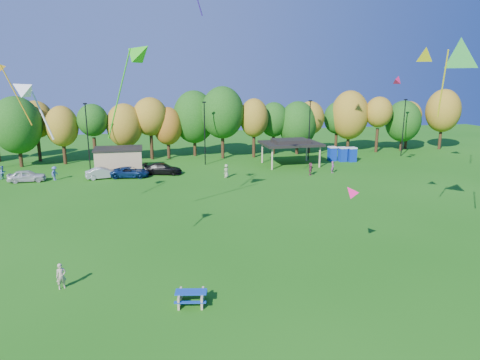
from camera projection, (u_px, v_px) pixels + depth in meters
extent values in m
plane|color=#19600F|center=(273.00, 303.00, 24.09)|extent=(160.00, 160.00, 0.00)
cylinder|color=black|center=(20.00, 155.00, 60.46)|extent=(0.50, 0.50, 3.56)
ellipsoid|color=#144C0F|center=(17.00, 125.00, 59.49)|extent=(6.62, 6.62, 8.00)
cylinder|color=black|center=(39.00, 149.00, 64.63)|extent=(0.50, 0.50, 3.79)
ellipsoid|color=olive|center=(36.00, 119.00, 63.59)|extent=(4.94, 4.94, 5.58)
cylinder|color=black|center=(65.00, 153.00, 62.49)|extent=(0.50, 0.50, 3.34)
ellipsoid|color=olive|center=(62.00, 126.00, 61.58)|extent=(4.61, 4.61, 5.88)
cylinder|color=black|center=(95.00, 150.00, 63.21)|extent=(0.50, 0.50, 3.82)
ellipsoid|color=#144C0F|center=(93.00, 120.00, 62.17)|extent=(4.43, 4.43, 4.73)
cylinder|color=black|center=(126.00, 150.00, 64.85)|extent=(0.50, 0.50, 3.25)
ellipsoid|color=olive|center=(124.00, 125.00, 63.96)|extent=(5.33, 5.33, 6.53)
cylinder|color=black|center=(152.00, 147.00, 66.13)|extent=(0.50, 0.50, 3.96)
ellipsoid|color=olive|center=(150.00, 117.00, 65.06)|extent=(5.31, 5.31, 5.82)
cylinder|color=black|center=(169.00, 149.00, 67.06)|extent=(0.50, 0.50, 3.05)
ellipsoid|color=#995914|center=(168.00, 126.00, 66.23)|extent=(4.54, 4.54, 5.87)
cylinder|color=black|center=(195.00, 144.00, 69.02)|extent=(0.50, 0.50, 3.77)
ellipsoid|color=#144C0F|center=(194.00, 117.00, 68.00)|extent=(6.69, 6.69, 8.35)
cylinder|color=black|center=(223.00, 145.00, 66.99)|extent=(0.50, 0.50, 4.28)
ellipsoid|color=#144C0F|center=(222.00, 113.00, 65.83)|extent=(6.64, 6.64, 8.01)
cylinder|color=black|center=(254.00, 146.00, 67.82)|extent=(0.50, 0.50, 3.76)
ellipsoid|color=olive|center=(254.00, 118.00, 66.79)|extent=(4.49, 4.49, 6.02)
cylinder|color=black|center=(273.00, 144.00, 70.62)|extent=(0.50, 0.50, 3.43)
ellipsoid|color=#144C0F|center=(274.00, 120.00, 69.69)|extent=(4.77, 4.77, 5.63)
cylinder|color=black|center=(297.00, 145.00, 70.69)|extent=(0.50, 0.50, 2.95)
ellipsoid|color=#144C0F|center=(298.00, 124.00, 69.89)|extent=(6.14, 6.14, 7.54)
cylinder|color=black|center=(309.00, 143.00, 71.56)|extent=(0.50, 0.50, 3.52)
ellipsoid|color=olive|center=(310.00, 118.00, 70.60)|extent=(4.78, 4.78, 5.53)
cylinder|color=black|center=(336.00, 141.00, 74.37)|extent=(0.50, 0.50, 3.39)
ellipsoid|color=#144C0F|center=(337.00, 118.00, 73.44)|extent=(4.54, 4.54, 5.46)
cylinder|color=black|center=(348.00, 140.00, 73.47)|extent=(0.50, 0.50, 3.72)
ellipsoid|color=olive|center=(350.00, 115.00, 72.45)|extent=(6.32, 6.32, 8.24)
cylinder|color=black|center=(377.00, 140.00, 72.49)|extent=(0.50, 0.50, 4.06)
ellipsoid|color=olive|center=(379.00, 112.00, 71.39)|extent=(4.50, 4.50, 5.13)
cylinder|color=black|center=(401.00, 142.00, 74.21)|extent=(0.50, 0.50, 3.05)
ellipsoid|color=#144C0F|center=(403.00, 121.00, 73.38)|extent=(5.97, 5.97, 7.05)
cylinder|color=black|center=(406.00, 139.00, 76.03)|extent=(0.50, 0.50, 3.55)
ellipsoid|color=olive|center=(408.00, 115.00, 75.07)|extent=(4.60, 4.60, 4.99)
cylinder|color=black|center=(440.00, 138.00, 75.42)|extent=(0.50, 0.50, 4.07)
ellipsoid|color=olive|center=(443.00, 111.00, 74.31)|extent=(5.83, 5.83, 7.42)
cylinder|color=black|center=(88.00, 137.00, 57.95)|extent=(0.16, 0.16, 9.00)
cube|color=black|center=(85.00, 104.00, 56.90)|extent=(0.50, 0.25, 0.18)
cylinder|color=black|center=(205.00, 134.00, 61.40)|extent=(0.16, 0.16, 9.00)
cube|color=black|center=(204.00, 102.00, 60.35)|extent=(0.50, 0.25, 0.18)
cylinder|color=black|center=(309.00, 131.00, 64.85)|extent=(0.16, 0.16, 9.00)
cube|color=black|center=(310.00, 101.00, 63.80)|extent=(0.50, 0.25, 0.18)
cylinder|color=black|center=(403.00, 128.00, 68.30)|extent=(0.16, 0.16, 9.00)
cube|color=black|center=(406.00, 100.00, 67.25)|extent=(0.50, 0.25, 0.18)
cube|color=tan|center=(119.00, 160.00, 57.61)|extent=(6.00, 4.00, 3.00)
cube|color=black|center=(118.00, 149.00, 57.23)|extent=(6.30, 4.30, 0.25)
cylinder|color=tan|center=(272.00, 159.00, 58.72)|extent=(0.24, 0.24, 3.00)
cylinder|color=tan|center=(320.00, 157.00, 60.22)|extent=(0.24, 0.24, 3.00)
cylinder|color=tan|center=(262.00, 153.00, 63.46)|extent=(0.24, 0.24, 3.00)
cylinder|color=tan|center=(307.00, 151.00, 64.97)|extent=(0.24, 0.24, 3.00)
cube|color=black|center=(291.00, 144.00, 61.46)|extent=(8.20, 6.20, 0.35)
cube|color=black|center=(291.00, 141.00, 61.36)|extent=(5.00, 3.50, 0.45)
cube|color=#0C2D9D|center=(332.00, 154.00, 65.18)|extent=(1.10, 1.10, 2.00)
cube|color=silver|center=(333.00, 147.00, 64.93)|extent=(1.15, 1.15, 0.18)
cube|color=#0C2D9D|center=(343.00, 155.00, 64.63)|extent=(1.10, 1.10, 2.00)
cube|color=silver|center=(343.00, 148.00, 64.37)|extent=(1.15, 1.15, 0.18)
cube|color=#0C2D9D|center=(352.00, 155.00, 64.46)|extent=(1.10, 1.10, 2.00)
cube|color=silver|center=(352.00, 148.00, 64.21)|extent=(1.15, 1.15, 0.18)
cube|color=tan|center=(180.00, 298.00, 23.92)|extent=(0.39, 1.41, 0.70)
cube|color=tan|center=(202.00, 298.00, 23.95)|extent=(0.39, 1.41, 0.70)
cube|color=#123DA1|center=(191.00, 292.00, 23.84)|extent=(1.86, 1.06, 0.06)
cube|color=#123DA1|center=(190.00, 302.00, 23.33)|extent=(1.77, 0.59, 0.05)
cube|color=#123DA1|center=(192.00, 292.00, 24.50)|extent=(1.77, 0.59, 0.05)
imported|color=tan|center=(61.00, 276.00, 25.57)|extent=(0.69, 0.58, 1.60)
imported|color=silver|center=(27.00, 176.00, 52.01)|extent=(4.36, 1.86, 1.47)
imported|color=#9D9DA2|center=(103.00, 173.00, 53.67)|extent=(4.42, 2.24, 1.39)
imported|color=navy|center=(130.00, 172.00, 54.32)|extent=(5.07, 2.86, 1.34)
imported|color=black|center=(163.00, 169.00, 56.10)|extent=(5.36, 3.36, 1.45)
imported|color=#4E62AB|center=(55.00, 173.00, 52.76)|extent=(1.05, 1.29, 1.74)
imported|color=#9D4A8F|center=(333.00, 167.00, 56.86)|extent=(0.67, 0.65, 1.56)
imported|color=#96A370|center=(226.00, 171.00, 54.18)|extent=(0.94, 1.00, 1.72)
imported|color=#903C53|center=(311.00, 169.00, 55.55)|extent=(1.19, 1.55, 1.63)
imported|color=#4A71A3|center=(3.00, 173.00, 53.33)|extent=(0.95, 1.02, 1.69)
cone|color=silver|center=(20.00, 88.00, 22.42)|extent=(1.57, 1.38, 1.36)
cylinder|color=silver|center=(42.00, 114.00, 23.17)|extent=(1.10, 0.43, 2.85)
cone|color=yellow|center=(425.00, 53.00, 31.06)|extent=(1.96, 2.12, 1.72)
cylinder|color=yellow|center=(443.00, 85.00, 30.52)|extent=(0.98, 1.62, 4.73)
cone|color=#50E364|center=(462.00, 50.00, 28.78)|extent=(4.11, 4.06, 3.33)
cone|color=#CF184D|center=(398.00, 79.00, 51.39)|extent=(1.86, 1.79, 1.48)
cone|color=green|center=(141.00, 52.00, 32.31)|extent=(2.80, 2.64, 2.28)
cylinder|color=green|center=(119.00, 95.00, 31.59)|extent=(2.15, 1.42, 6.61)
cylinder|color=gold|center=(17.00, 96.00, 33.53)|extent=(1.78, 0.52, 4.73)
cone|color=#E60C67|center=(350.00, 191.00, 28.44)|extent=(1.40, 1.32, 1.11)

